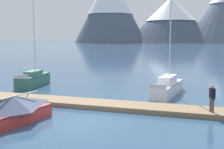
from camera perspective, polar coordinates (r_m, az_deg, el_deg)
name	(u,v)px	position (r m, az deg, el deg)	size (l,w,h in m)	color
ground_plane	(80,123)	(16.62, -6.31, -9.45)	(700.00, 700.00, 0.00)	#2D4C6B
mountain_west_summit	(110,5)	(236.64, -0.32, 13.59)	(57.73, 57.73, 55.72)	#4C566B
mountain_central_massif	(171,18)	(248.92, 11.50, 10.78)	(74.47, 74.47, 37.09)	#424C60
dock	(103,105)	(20.17, -1.71, -5.94)	(25.89, 2.41, 0.30)	#846B4C
sailboat_nearest_berth	(35,79)	(29.72, -14.94, -0.83)	(2.08, 6.00, 8.28)	#336B56
sailboat_second_berth	(5,113)	(16.89, -20.37, -7.10)	(2.93, 6.80, 6.43)	#B2332D
sailboat_mid_dock_port	(169,86)	(25.02, 11.11, -2.29)	(2.20, 7.20, 9.22)	white
person_on_dock	(212,96)	(18.44, 19.15, -4.09)	(0.37, 0.53, 1.69)	brown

